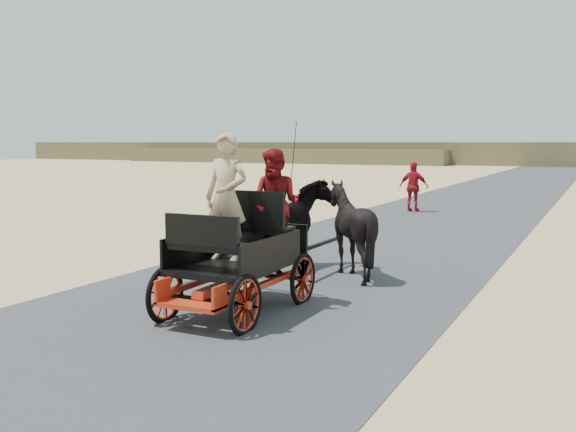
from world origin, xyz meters
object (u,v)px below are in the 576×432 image
at_px(carriage, 238,287).
at_px(horse_left, 295,226).
at_px(horse_right, 351,229).
at_px(pedestrian, 414,187).

bearing_deg(carriage, horse_left, 100.39).
height_order(carriage, horse_right, horse_right).
relative_size(horse_right, pedestrian, 0.98).
height_order(horse_left, horse_right, horse_right).
bearing_deg(carriage, pedestrian, 95.46).
bearing_deg(horse_right, pedestrian, -80.26).
xyz_separation_m(horse_left, pedestrian, (-0.79, 11.00, 0.02)).
distance_m(horse_left, horse_right, 1.10).
distance_m(carriage, horse_left, 3.09).
bearing_deg(pedestrian, carriage, 97.23).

